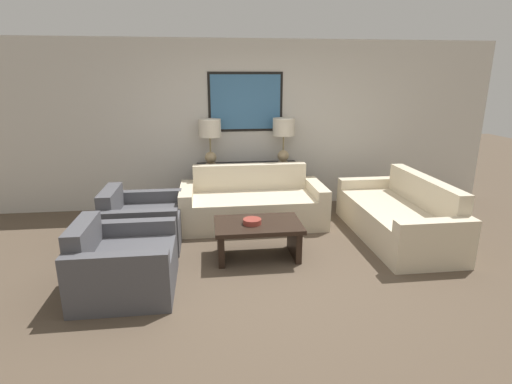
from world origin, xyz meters
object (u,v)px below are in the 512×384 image
at_px(coffee_table, 258,233).
at_px(armchair_near_camera, 123,265).
at_px(console_table, 247,186).
at_px(couch_by_back_wall, 252,205).
at_px(decorative_bowl, 252,221).
at_px(armchair_near_back_wall, 141,224).
at_px(table_lamp_left, 210,133).
at_px(table_lamp_right, 284,132).
at_px(couch_by_side, 398,217).

height_order(coffee_table, armchair_near_camera, armchair_near_camera).
height_order(console_table, armchair_near_camera, console_table).
bearing_deg(armchair_near_camera, couch_by_back_wall, 49.36).
bearing_deg(decorative_bowl, armchair_near_back_wall, 155.64).
relative_size(couch_by_back_wall, coffee_table, 2.03).
bearing_deg(table_lamp_left, couch_by_back_wall, -49.36).
distance_m(console_table, couch_by_back_wall, 0.68).
height_order(console_table, decorative_bowl, console_table).
xyz_separation_m(console_table, table_lamp_right, (0.58, 0.00, 0.87)).
height_order(console_table, couch_by_side, couch_by_side).
distance_m(couch_by_side, coffee_table, 1.98).
height_order(table_lamp_left, decorative_bowl, table_lamp_left).
height_order(console_table, table_lamp_right, table_lamp_right).
xyz_separation_m(couch_by_side, decorative_bowl, (-2.01, -0.41, 0.19)).
bearing_deg(couch_by_back_wall, table_lamp_left, 130.64).
distance_m(table_lamp_left, couch_by_back_wall, 1.31).
bearing_deg(table_lamp_right, coffee_table, -109.40).
bearing_deg(decorative_bowl, table_lamp_right, 68.96).
relative_size(table_lamp_left, armchair_near_camera, 0.71).
bearing_deg(table_lamp_left, console_table, 0.00).
height_order(table_lamp_left, armchair_near_back_wall, table_lamp_left).
distance_m(coffee_table, armchair_near_camera, 1.56).
bearing_deg(armchair_near_camera, couch_by_side, 16.16).
bearing_deg(armchair_near_back_wall, coffee_table, -22.39).
bearing_deg(armchair_near_back_wall, armchair_near_camera, -90.00).
xyz_separation_m(table_lamp_right, armchair_near_camera, (-2.08, -2.43, -0.97)).
relative_size(console_table, couch_by_back_wall, 0.78).
bearing_deg(table_lamp_left, armchair_near_back_wall, -126.72).
bearing_deg(armchair_near_camera, decorative_bowl, 22.46).
bearing_deg(armchair_near_back_wall, console_table, 39.55).
bearing_deg(couch_by_back_wall, decorative_bowl, -96.63).
bearing_deg(table_lamp_right, decorative_bowl, -111.04).
relative_size(table_lamp_left, couch_by_side, 0.35).
distance_m(table_lamp_right, couch_by_side, 2.17).
bearing_deg(coffee_table, armchair_near_camera, -157.61).
distance_m(couch_by_side, armchair_near_camera, 3.52).
xyz_separation_m(table_lamp_left, couch_by_side, (2.45, -1.45, -0.97)).
bearing_deg(console_table, couch_by_back_wall, -90.00).
bearing_deg(decorative_bowl, couch_by_back_wall, 83.37).
height_order(console_table, coffee_table, console_table).
distance_m(table_lamp_right, couch_by_back_wall, 1.31).
bearing_deg(console_table, table_lamp_left, 180.00).
distance_m(console_table, armchair_near_camera, 2.86).
relative_size(couch_by_back_wall, armchair_near_back_wall, 2.07).
xyz_separation_m(table_lamp_left, couch_by_back_wall, (0.58, -0.67, -0.97)).
bearing_deg(table_lamp_right, armchair_near_camera, -130.64).
distance_m(console_table, table_lamp_left, 1.04).
xyz_separation_m(table_lamp_right, decorative_bowl, (-0.72, -1.86, -0.78)).
relative_size(table_lamp_left, decorative_bowl, 3.33).
distance_m(console_table, armchair_near_back_wall, 1.96).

